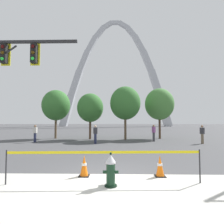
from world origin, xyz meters
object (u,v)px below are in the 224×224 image
Objects in this scene: traffic_cone_by_hydrant at (84,166)px; pedestrian_walking_right at (35,133)px; traffic_cone_mid_sidewalk at (160,166)px; pedestrian_near_trees at (95,134)px; pedestrian_walking_left at (202,134)px; monument_arch at (115,79)px; pedestrian_standing_center at (154,133)px; fire_hydrant at (111,170)px.

traffic_cone_by_hydrant is 11.89m from pedestrian_walking_right.
pedestrian_near_trees is (-3.32, 9.20, 0.46)m from traffic_cone_mid_sidewalk.
traffic_cone_mid_sidewalk is at bearing -48.24° from pedestrian_walking_right.
pedestrian_walking_right is at bearing 177.17° from pedestrian_walking_left.
monument_arch reaches higher than pedestrian_walking_left.
traffic_cone_mid_sidewalk is 11.23m from pedestrian_standing_center.
pedestrian_walking_right is at bearing 123.41° from fire_hydrant.
monument_arch reaches higher than pedestrian_walking_right.
pedestrian_near_trees is at bearing 99.10° from fire_hydrant.
pedestrian_standing_center reaches higher than traffic_cone_by_hydrant.
pedestrian_walking_right is (-7.27, 11.02, 0.35)m from fire_hydrant.
pedestrian_standing_center is at bearing 66.90° from traffic_cone_by_hydrant.
pedestrian_walking_right is (-14.81, 0.73, 0.00)m from pedestrian_walking_left.
fire_hydrant is 1.36m from traffic_cone_by_hydrant.
pedestrian_standing_center is 1.00× the size of pedestrian_walking_right.
monument_arch is at bearing 89.25° from traffic_cone_by_hydrant.
pedestrian_near_trees is at bearing -179.36° from pedestrian_walking_left.
pedestrian_standing_center is at bearing 18.77° from pedestrian_near_trees.
fire_hydrant is 65.87m from monument_arch.
pedestrian_walking_left is at bearing 0.64° from pedestrian_near_trees.
pedestrian_standing_center and pedestrian_walking_right have the same top height.
pedestrian_near_trees is at bearing -161.23° from pedestrian_standing_center.
traffic_cone_by_hydrant is 9.27m from pedestrian_near_trees.
monument_arch is 26.81× the size of pedestrian_walking_left.
monument_arch is 54.41m from pedestrian_standing_center.
pedestrian_walking_left is at bearing 53.76° from fire_hydrant.
pedestrian_walking_right is (-11.03, -1.00, 0.00)m from pedestrian_standing_center.
pedestrian_walking_left is 14.83m from pedestrian_walking_right.
pedestrian_walking_right is at bearing -174.83° from pedestrian_standing_center.
fire_hydrant is 0.02× the size of monument_arch.
traffic_cone_by_hydrant is 0.46× the size of pedestrian_near_trees.
pedestrian_near_trees is (-5.39, -1.83, 0.00)m from pedestrian_standing_center.
traffic_cone_by_hydrant is at bearing -85.82° from pedestrian_near_trees.
traffic_cone_mid_sidewalk is at bearing 0.75° from traffic_cone_by_hydrant.
pedestrian_standing_center reaches higher than fire_hydrant.
fire_hydrant is at bearing -126.24° from pedestrian_walking_left.
pedestrian_walking_left and pedestrian_near_trees have the same top height.
pedestrian_walking_right is at bearing -97.74° from monument_arch.
fire_hydrant is 1.36× the size of traffic_cone_by_hydrant.
traffic_cone_by_hydrant is 2.64m from traffic_cone_mid_sidewalk.
traffic_cone_mid_sidewalk is 11.00m from pedestrian_walking_left.
traffic_cone_by_hydrant is (-0.96, 0.96, -0.11)m from fire_hydrant.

